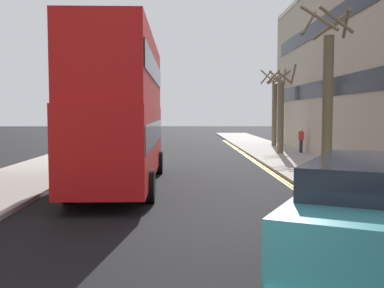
# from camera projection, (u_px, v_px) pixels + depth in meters

# --- Properties ---
(sidewalk_right) EXTENTS (4.00, 80.00, 0.14)m
(sidewalk_right) POSITION_uv_depth(u_px,v_px,m) (328.00, 176.00, 19.48)
(sidewalk_right) COLOR #9E9991
(sidewalk_right) RESTS_ON ground
(sidewalk_left) EXTENTS (4.00, 80.00, 0.14)m
(sidewalk_left) POSITION_uv_depth(u_px,v_px,m) (27.00, 176.00, 19.23)
(sidewalk_left) COLOR #9E9991
(sidewalk_left) RESTS_ON ground
(kerb_line_outer) EXTENTS (0.10, 56.00, 0.01)m
(kerb_line_outer) POSITION_uv_depth(u_px,v_px,m) (291.00, 185.00, 17.45)
(kerb_line_outer) COLOR yellow
(kerb_line_outer) RESTS_ON ground
(kerb_line_inner) EXTENTS (0.10, 56.00, 0.01)m
(kerb_line_inner) POSITION_uv_depth(u_px,v_px,m) (287.00, 185.00, 17.45)
(kerb_line_inner) COLOR yellow
(kerb_line_inner) RESTS_ON ground
(double_decker_bus_away) EXTENTS (2.87, 10.83, 5.64)m
(double_decker_bus_away) POSITION_uv_depth(u_px,v_px,m) (122.00, 106.00, 16.99)
(double_decker_bus_away) COLOR red
(double_decker_bus_away) RESTS_ON ground
(taxi_minivan) EXTENTS (3.83, 5.13, 2.12)m
(taxi_minivan) POSITION_uv_depth(u_px,v_px,m) (374.00, 235.00, 6.31)
(taxi_minivan) COLOR teal
(taxi_minivan) RESTS_ON ground
(pedestrian_far) EXTENTS (0.34, 0.22, 1.62)m
(pedestrian_far) POSITION_uv_depth(u_px,v_px,m) (301.00, 140.00, 29.87)
(pedestrian_far) COLOR #2D2D38
(pedestrian_far) RESTS_ON sidewalk_right
(street_tree_near) EXTENTS (2.22, 2.28, 6.72)m
(street_tree_near) POSITION_uv_depth(u_px,v_px,m) (327.00, 98.00, 17.20)
(street_tree_near) COLOR #6B6047
(street_tree_near) RESTS_ON sidewalk_right
(street_tree_far) EXTENTS (1.86, 1.82, 5.74)m
(street_tree_far) POSITION_uv_depth(u_px,v_px,m) (281.00, 113.00, 29.32)
(street_tree_far) COLOR #6B6047
(street_tree_far) RESTS_ON sidewalk_right
(street_tree_distant) EXTENTS (2.10, 2.28, 6.11)m
(street_tree_distant) POSITION_uv_depth(u_px,v_px,m) (274.00, 110.00, 35.89)
(street_tree_distant) COLOR #6B6047
(street_tree_distant) RESTS_ON sidewalk_right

